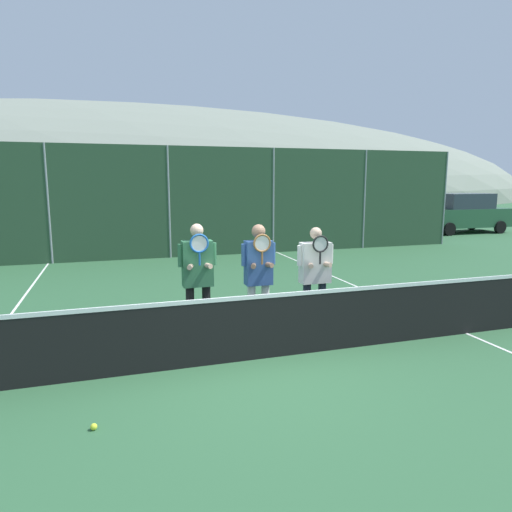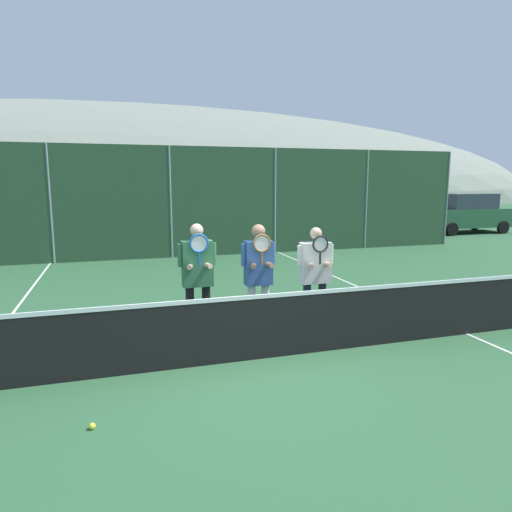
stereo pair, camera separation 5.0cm
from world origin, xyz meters
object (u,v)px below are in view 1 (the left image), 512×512
object	(u,v)px
car_right_of_center	(375,218)
player_leftmost	(198,273)
car_left_of_center	(132,224)
player_center_left	(259,272)
car_center	(261,219)
car_far_right	(462,213)
player_center_right	(315,271)
tennis_ball_on_court	(94,427)

from	to	relation	value
car_right_of_center	player_leftmost	bearing A→B (deg)	-132.66
player_leftmost	car_left_of_center	bearing A→B (deg)	92.43
player_center_left	car_center	world-z (taller)	car_center
car_left_of_center	car_right_of_center	size ratio (longest dim) A/B	1.04
car_left_of_center	car_right_of_center	bearing A→B (deg)	-2.62
car_center	car_right_of_center	world-z (taller)	car_center
car_right_of_center	car_far_right	size ratio (longest dim) A/B	1.01
car_left_of_center	player_center_right	bearing A→B (deg)	-78.06
car_left_of_center	tennis_ball_on_court	world-z (taller)	car_left_of_center
car_right_of_center	tennis_ball_on_court	size ratio (longest dim) A/B	66.61
car_left_of_center	car_far_right	bearing A→B (deg)	0.18
player_leftmost	tennis_ball_on_court	size ratio (longest dim) A/B	27.23
tennis_ball_on_court	player_center_left	bearing A→B (deg)	40.78
player_leftmost	tennis_ball_on_court	distance (m)	2.88
car_left_of_center	car_right_of_center	distance (m)	10.31
car_center	car_right_of_center	xyz separation A→B (m)	(5.11, -0.52, -0.05)
car_center	car_far_right	xyz separation A→B (m)	(10.23, 0.00, 0.02)
player_center_left	car_left_of_center	world-z (taller)	player_center_left
player_center_left	car_left_of_center	distance (m)	11.35
player_leftmost	car_left_of_center	distance (m)	11.15
car_left_of_center	player_center_left	bearing A→B (deg)	-82.86
player_leftmost	tennis_ball_on_court	bearing A→B (deg)	-123.89
player_leftmost	player_center_left	bearing A→B (deg)	-7.63
player_center_right	tennis_ball_on_court	world-z (taller)	player_center_right
player_center_left	car_left_of_center	bearing A→B (deg)	97.14
car_left_of_center	car_right_of_center	xyz separation A→B (m)	(10.30, -0.47, 0.04)
car_left_of_center	tennis_ball_on_court	bearing A→B (deg)	-94.37
player_center_right	tennis_ball_on_court	distance (m)	4.12
player_leftmost	player_center_right	size ratio (longest dim) A/B	1.06
player_center_left	car_center	bearing A→B (deg)	71.52
player_leftmost	player_center_right	distance (m)	1.91
player_center_left	car_right_of_center	xyz separation A→B (m)	(8.89, 10.79, -0.19)
player_leftmost	car_center	xyz separation A→B (m)	(4.72, 11.18, -0.15)
car_center	car_left_of_center	bearing A→B (deg)	-179.49
car_far_right	tennis_ball_on_court	distance (m)	21.23
player_center_right	tennis_ball_on_court	xyz separation A→B (m)	(-3.40, -2.10, -1.00)
car_far_right	tennis_ball_on_court	size ratio (longest dim) A/B	66.24
car_center	tennis_ball_on_court	xyz separation A→B (m)	(-6.21, -13.41, -0.90)
player_leftmost	car_right_of_center	size ratio (longest dim) A/B	0.41
player_leftmost	car_center	bearing A→B (deg)	67.12
car_center	car_far_right	bearing A→B (deg)	0.01
player_center_left	car_left_of_center	xyz separation A→B (m)	(-1.41, 11.26, -0.22)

